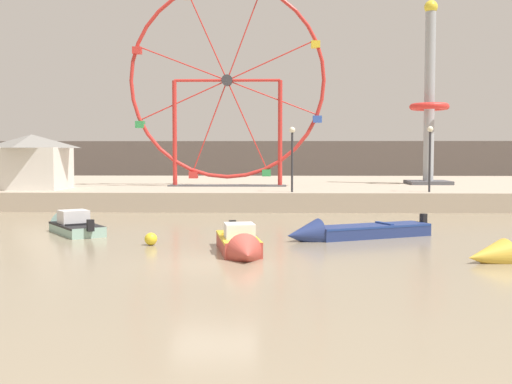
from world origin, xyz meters
TOP-DOWN VIEW (x-y plane):
  - ground_plane at (0.00, 0.00)m, footprint 240.00×240.00m
  - quay_promenade at (0.00, 28.12)m, footprint 110.00×25.13m
  - distant_town_skyline at (0.00, 50.57)m, footprint 140.00×3.00m
  - motorboat_seafoam at (-6.48, 7.12)m, footprint 3.35×4.06m
  - motorboat_navy_blue at (4.53, 5.46)m, footprint 5.85×3.60m
  - motorboat_faded_red at (0.67, 1.64)m, footprint 1.82×4.47m
  - ferris_wheel_red_frame at (-1.25, 22.44)m, footprint 12.49×1.20m
  - drop_tower_steel_tower at (12.23, 25.39)m, footprint 2.80×2.80m
  - carnival_booth_white_ticket at (-12.57, 19.00)m, footprint 4.27×3.99m
  - promenade_lamp_near at (10.23, 16.73)m, footprint 0.32×0.32m
  - promenade_lamp_far at (2.72, 16.58)m, footprint 0.32×0.32m
  - mooring_buoy_orange at (-2.54, 3.54)m, footprint 0.44×0.44m

SIDE VIEW (x-z plane):
  - ground_plane at x=0.00m, z-range 0.00..0.00m
  - mooring_buoy_orange at x=-2.54m, z-range 0.00..0.44m
  - motorboat_navy_blue at x=4.53m, z-range -0.32..0.83m
  - motorboat_seafoam at x=-6.48m, z-range -0.40..0.95m
  - motorboat_faded_red at x=0.67m, z-range -0.30..0.95m
  - quay_promenade at x=0.00m, z-range 0.00..1.05m
  - distant_town_skyline at x=0.00m, z-range 0.00..4.40m
  - carnival_booth_white_ticket at x=-12.57m, z-range 1.12..4.34m
  - promenade_lamp_far at x=2.72m, z-range 1.63..5.18m
  - promenade_lamp_near at x=10.23m, z-range 1.63..5.22m
  - drop_tower_steel_tower at x=12.23m, z-range -0.02..12.32m
  - ferris_wheel_red_frame at x=-1.25m, z-range 1.08..14.06m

